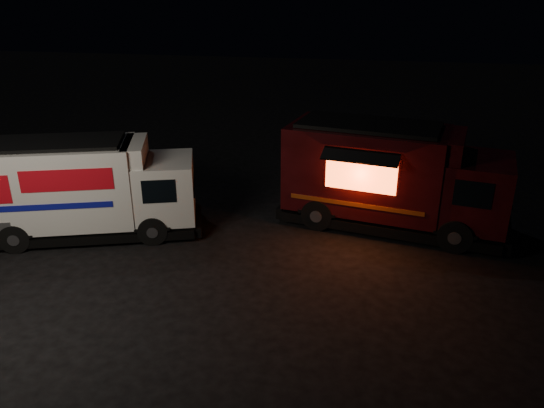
% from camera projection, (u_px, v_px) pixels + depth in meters
% --- Properties ---
extents(ground, '(80.00, 80.00, 0.00)m').
position_uv_depth(ground, '(179.00, 270.00, 13.18)').
color(ground, black).
rests_on(ground, ground).
extents(white_truck, '(6.40, 3.88, 2.75)m').
position_uv_depth(white_truck, '(89.00, 188.00, 14.62)').
color(white_truck, silver).
rests_on(white_truck, ground).
extents(red_truck, '(6.78, 3.52, 3.00)m').
position_uv_depth(red_truck, '(395.00, 177.00, 15.06)').
color(red_truck, '#3D0B0E').
rests_on(red_truck, ground).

